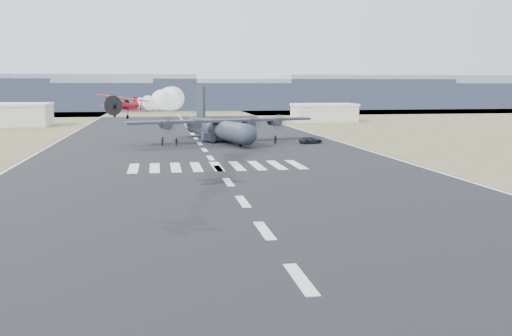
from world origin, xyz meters
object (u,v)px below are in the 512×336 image
object	(u,v)px
aerobatic_biplane	(125,105)
crew_d	(176,142)
crew_e	(241,141)
hangar_left	(7,114)
transport_aircraft	(218,127)
crew_h	(275,140)
crew_f	(241,139)
crew_a	(213,141)
crew_c	(231,139)
hangar_right	(324,112)
crew_g	(233,140)
support_vehicle	(311,140)
crew_b	(163,142)

from	to	relation	value
aerobatic_biplane	crew_d	world-z (taller)	aerobatic_biplane
crew_e	hangar_left	bearing A→B (deg)	-40.64
transport_aircraft	crew_h	world-z (taller)	transport_aircraft
transport_aircraft	crew_d	xyz separation A→B (m)	(-9.12, -7.46, -2.22)
crew_e	crew_f	bearing A→B (deg)	-91.37
crew_a	crew_e	size ratio (longest dim) A/B	1.11
crew_c	crew_e	world-z (taller)	crew_e
hangar_right	aerobatic_biplane	distance (m)	132.51
transport_aircraft	crew_h	bearing A→B (deg)	-52.69
crew_e	crew_f	xyz separation A→B (m)	(0.39, 2.65, 0.14)
aerobatic_biplane	crew_d	bearing A→B (deg)	94.49
hangar_right	transport_aircraft	bearing A→B (deg)	-123.81
crew_c	crew_g	xyz separation A→B (m)	(0.10, -1.80, 0.08)
hangar_right	support_vehicle	world-z (taller)	hangar_right
crew_d	crew_g	distance (m)	11.59
hangar_right	crew_b	world-z (taller)	hangar_right
crew_b	crew_g	bearing A→B (deg)	-101.51
crew_g	crew_f	bearing A→B (deg)	72.96
crew_c	crew_d	xyz separation A→B (m)	(-11.32, -3.76, 0.01)
aerobatic_biplane	crew_a	size ratio (longest dim) A/B	3.38
aerobatic_biplane	crew_c	world-z (taller)	aerobatic_biplane
transport_aircraft	crew_b	bearing A→B (deg)	-163.59
hangar_right	crew_d	distance (m)	86.42
crew_g	crew_h	distance (m)	8.78
crew_b	crew_c	bearing A→B (deg)	-94.31
aerobatic_biplane	crew_h	distance (m)	55.95
transport_aircraft	crew_g	bearing A→B (deg)	-81.93
crew_e	crew_g	distance (m)	3.04
transport_aircraft	crew_f	bearing A→B (deg)	-68.48
aerobatic_biplane	crew_g	distance (m)	55.08
crew_e	crew_g	xyz separation A→B (m)	(-1.38, 2.71, 0.06)
hangar_right	crew_e	xyz separation A→B (m)	(-38.06, -70.58, -2.21)
support_vehicle	crew_h	bearing A→B (deg)	83.40
aerobatic_biplane	crew_g	bearing A→B (deg)	82.79
crew_e	crew_c	bearing A→B (deg)	-64.87
support_vehicle	crew_b	xyz separation A→B (m)	(-30.06, 0.20, 0.18)
crew_c	hangar_left	bearing A→B (deg)	-128.06
crew_a	crew_b	bearing A→B (deg)	-110.51
support_vehicle	hangar_right	bearing A→B (deg)	-32.71
support_vehicle	crew_e	world-z (taller)	crew_e
support_vehicle	crew_f	size ratio (longest dim) A/B	2.58
crew_a	crew_e	xyz separation A→B (m)	(5.60, -0.33, -0.09)
crew_e	hangar_right	bearing A→B (deg)	-111.41
hangar_left	crew_d	size ratio (longest dim) A/B	15.46
crew_e	crew_d	bearing A→B (deg)	3.57
crew_e	aerobatic_biplane	bearing A→B (deg)	74.65
hangar_left	transport_aircraft	bearing A→B (deg)	-45.56
crew_b	crew_h	size ratio (longest dim) A/B	0.92
hangar_left	crew_d	xyz separation A→B (m)	(47.13, -64.82, -2.62)
crew_a	crew_g	distance (m)	4.85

